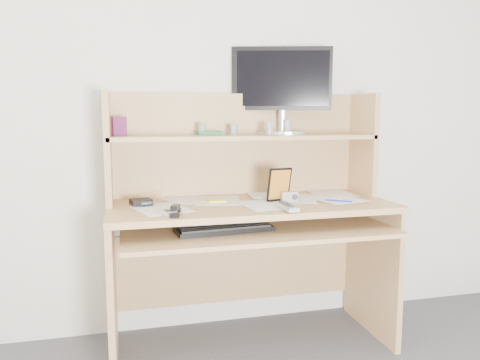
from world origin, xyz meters
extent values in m
cube|color=silver|center=(0.00, 1.80, 1.25)|extent=(3.60, 0.04, 2.50)
cube|color=tan|center=(0.00, 1.48, 0.73)|extent=(1.40, 0.60, 0.03)
cube|color=tan|center=(-0.68, 1.48, 0.36)|extent=(0.03, 0.56, 0.72)
cube|color=tan|center=(0.68, 1.48, 0.36)|extent=(0.03, 0.56, 0.72)
cube|color=tan|center=(0.00, 1.77, 0.34)|extent=(1.34, 0.02, 0.41)
cube|color=tan|center=(0.00, 1.36, 0.64)|extent=(1.28, 0.55, 0.02)
cube|color=tan|center=(0.00, 1.77, 1.02)|extent=(1.40, 0.02, 0.55)
cube|color=tan|center=(-0.68, 1.63, 1.02)|extent=(0.03, 0.30, 0.55)
cube|color=tan|center=(0.68, 1.63, 1.02)|extent=(0.03, 0.30, 0.55)
cube|color=tan|center=(0.00, 1.63, 1.07)|extent=(1.38, 0.30, 0.02)
cube|color=white|center=(0.00, 1.48, 0.75)|extent=(1.32, 0.54, 0.01)
cube|color=black|center=(-0.17, 1.33, 0.66)|extent=(0.46, 0.20, 0.02)
cube|color=black|center=(-0.17, 1.33, 0.68)|extent=(0.43, 0.19, 0.01)
cube|color=#A0A19B|center=(0.11, 1.26, 0.77)|extent=(0.06, 0.19, 0.02)
cube|color=silver|center=(-0.43, 1.27, 0.77)|extent=(0.08, 0.10, 0.02)
cube|color=black|center=(-0.40, 1.27, 0.78)|extent=(0.06, 0.14, 0.04)
cube|color=black|center=(-0.54, 1.54, 0.77)|extent=(0.11, 0.10, 0.02)
cube|color=gold|center=(-0.17, 1.55, 0.76)|extent=(0.09, 0.09, 0.01)
cube|color=#AFAFB2|center=(0.18, 1.43, 0.78)|extent=(0.08, 0.03, 0.05)
cube|color=black|center=(0.14, 1.45, 0.84)|extent=(0.12, 0.03, 0.17)
cylinder|color=#1E1BCE|center=(0.42, 1.38, 0.76)|extent=(0.11, 0.08, 0.01)
cube|color=#A51622|center=(-0.63, 1.65, 1.13)|extent=(0.07, 0.05, 0.10)
cube|color=#30794A|center=(-0.17, 1.70, 1.09)|extent=(0.14, 0.19, 0.02)
cylinder|color=black|center=(0.13, 1.59, 1.11)|extent=(0.06, 0.06, 0.06)
cylinder|color=white|center=(-0.21, 1.66, 1.11)|extent=(0.04, 0.04, 0.06)
cylinder|color=black|center=(-0.05, 1.67, 1.11)|extent=(0.05, 0.05, 0.05)
cylinder|color=white|center=(0.25, 1.67, 1.12)|extent=(0.05, 0.05, 0.08)
cylinder|color=silver|center=(0.24, 1.69, 1.09)|extent=(0.27, 0.27, 0.02)
cylinder|color=silver|center=(0.24, 1.70, 1.15)|extent=(0.05, 0.05, 0.11)
cube|color=black|center=(0.24, 1.72, 1.38)|extent=(0.53, 0.18, 0.34)
cube|color=black|center=(0.24, 1.70, 1.38)|extent=(0.48, 0.14, 0.29)
camera|label=1|loc=(-0.61, -0.73, 1.18)|focal=35.00mm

